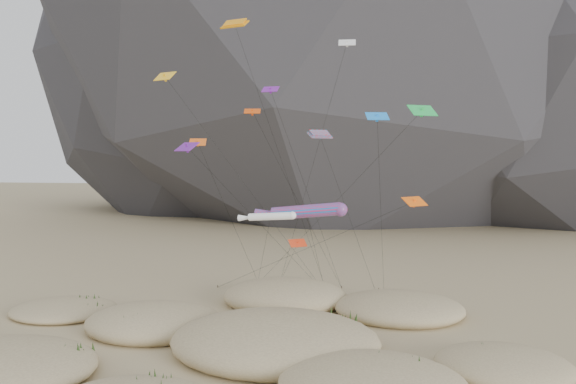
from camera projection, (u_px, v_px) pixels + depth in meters
The scene contains 9 objects.
ground at pixel (256, 360), 45.12m from camera, with size 500.00×500.00×0.00m, color #CCB789.
dunes at pixel (248, 336), 48.79m from camera, with size 52.33×38.82×3.99m.
dune_grass at pixel (254, 336), 48.59m from camera, with size 42.42×26.64×1.58m.
kite_stakes at pixel (306, 288), 68.75m from camera, with size 20.43×4.65×0.30m.
rainbow_tube_kite at pixel (303, 212), 53.55m from camera, with size 9.13×13.66×12.11m.
white_tube_kite at pixel (268, 217), 52.21m from camera, with size 7.12×17.02×11.33m.
orange_parafoil at pixel (236, 27), 57.56m from camera, with size 10.24×11.64×30.44m.
multi_parafoil at pixel (321, 136), 56.47m from camera, with size 7.09×13.44×19.03m.
delta_kites at pixel (298, 136), 54.84m from camera, with size 28.45×20.48×28.56m.
Camera 1 is at (8.87, -43.25, 16.66)m, focal length 35.00 mm.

